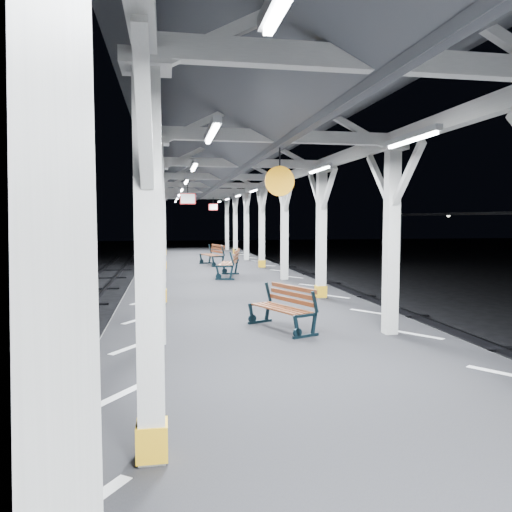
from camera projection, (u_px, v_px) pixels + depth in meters
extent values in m
plane|color=black|center=(258.00, 363.00, 10.49)|extent=(120.00, 120.00, 0.00)
cube|color=black|center=(258.00, 339.00, 10.45)|extent=(6.00, 50.00, 1.00)
cube|color=silver|center=(138.00, 320.00, 9.98)|extent=(1.00, 48.00, 0.01)
cube|color=silver|center=(368.00, 312.00, 10.85)|extent=(1.00, 48.00, 0.01)
cube|color=#2D2D33|center=(33.00, 370.00, 9.70)|extent=(0.08, 60.00, 0.16)
cube|color=black|center=(3.00, 374.00, 9.61)|extent=(2.20, 0.22, 0.06)
cube|color=#2D2D33|center=(451.00, 349.00, 11.27)|extent=(0.08, 60.00, 0.16)
cube|color=#2D2D33|center=(495.00, 347.00, 11.46)|extent=(0.08, 60.00, 0.16)
cube|color=black|center=(473.00, 350.00, 11.37)|extent=(2.20, 0.22, 0.06)
cube|color=silver|center=(149.00, 271.00, 4.06)|extent=(0.22, 0.22, 3.20)
cube|color=silver|center=(146.00, 62.00, 3.93)|extent=(0.40, 0.40, 0.12)
cube|color=gold|center=(152.00, 440.00, 4.16)|extent=(0.26, 0.26, 0.30)
cube|color=silver|center=(149.00, 139.00, 4.51)|extent=(0.10, 0.99, 0.99)
cube|color=silver|center=(144.00, 113.00, 3.43)|extent=(0.10, 0.99, 0.99)
cube|color=silver|center=(158.00, 245.00, 7.98)|extent=(0.22, 0.22, 3.20)
cube|color=silver|center=(156.00, 140.00, 7.86)|extent=(0.40, 0.40, 0.12)
cube|color=silver|center=(157.00, 176.00, 8.44)|extent=(0.10, 0.99, 0.99)
cube|color=silver|center=(156.00, 170.00, 7.36)|extent=(0.10, 0.99, 0.99)
cube|color=silver|center=(161.00, 237.00, 11.91)|extent=(0.22, 0.22, 3.20)
cube|color=silver|center=(160.00, 167.00, 11.78)|extent=(0.40, 0.40, 0.12)
cube|color=gold|center=(161.00, 296.00, 12.01)|extent=(0.26, 0.26, 0.30)
cube|color=silver|center=(160.00, 190.00, 12.36)|extent=(0.10, 0.99, 0.99)
cube|color=silver|center=(160.00, 187.00, 11.28)|extent=(0.10, 0.99, 0.99)
cube|color=silver|center=(162.00, 232.00, 15.83)|extent=(0.22, 0.22, 3.20)
cube|color=silver|center=(161.00, 180.00, 15.71)|extent=(0.40, 0.40, 0.12)
cube|color=silver|center=(162.00, 197.00, 16.29)|extent=(0.10, 0.99, 0.99)
cube|color=silver|center=(161.00, 195.00, 15.21)|extent=(0.10, 0.99, 0.99)
cube|color=silver|center=(163.00, 230.00, 19.76)|extent=(0.22, 0.22, 3.20)
cube|color=silver|center=(162.00, 187.00, 19.64)|extent=(0.40, 0.40, 0.12)
cube|color=gold|center=(163.00, 265.00, 19.87)|extent=(0.26, 0.26, 0.30)
cube|color=silver|center=(163.00, 201.00, 20.21)|extent=(0.10, 0.99, 0.99)
cube|color=silver|center=(162.00, 200.00, 19.13)|extent=(0.10, 0.99, 0.99)
cube|color=silver|center=(163.00, 228.00, 23.69)|extent=(0.22, 0.22, 3.20)
cube|color=silver|center=(163.00, 193.00, 23.56)|extent=(0.40, 0.40, 0.12)
cube|color=silver|center=(163.00, 204.00, 24.14)|extent=(0.10, 0.99, 0.99)
cube|color=silver|center=(163.00, 203.00, 23.06)|extent=(0.10, 0.99, 0.99)
cube|color=silver|center=(164.00, 227.00, 27.61)|extent=(0.22, 0.22, 3.20)
cube|color=silver|center=(163.00, 196.00, 27.49)|extent=(0.40, 0.40, 0.12)
cube|color=gold|center=(164.00, 252.00, 27.72)|extent=(0.26, 0.26, 0.30)
cube|color=silver|center=(164.00, 206.00, 28.07)|extent=(0.10, 0.99, 0.99)
cube|color=silver|center=(163.00, 205.00, 26.99)|extent=(0.10, 0.99, 0.99)
cube|color=silver|center=(164.00, 226.00, 31.54)|extent=(0.22, 0.22, 3.20)
cube|color=silver|center=(164.00, 199.00, 31.41)|extent=(0.40, 0.40, 0.12)
cube|color=silver|center=(164.00, 208.00, 31.99)|extent=(0.10, 0.99, 0.99)
cube|color=silver|center=(164.00, 207.00, 30.91)|extent=(0.10, 0.99, 0.99)
cube|color=silver|center=(391.00, 243.00, 8.69)|extent=(0.22, 0.22, 3.20)
cube|color=silver|center=(393.00, 147.00, 8.56)|extent=(0.40, 0.40, 0.12)
cube|color=silver|center=(379.00, 179.00, 9.14)|extent=(0.10, 0.99, 0.99)
cube|color=silver|center=(408.00, 174.00, 8.06)|extent=(0.10, 0.99, 0.99)
cube|color=silver|center=(321.00, 236.00, 12.61)|extent=(0.22, 0.22, 3.20)
cube|color=silver|center=(322.00, 169.00, 12.49)|extent=(0.40, 0.40, 0.12)
cube|color=gold|center=(321.00, 291.00, 12.72)|extent=(0.26, 0.26, 0.30)
cube|color=silver|center=(315.00, 191.00, 13.07)|extent=(0.10, 0.99, 0.99)
cube|color=silver|center=(329.00, 189.00, 11.99)|extent=(0.10, 0.99, 0.99)
cube|color=silver|center=(284.00, 232.00, 16.54)|extent=(0.22, 0.22, 3.20)
cube|color=silver|center=(285.00, 181.00, 16.42)|extent=(0.40, 0.40, 0.12)
cube|color=silver|center=(281.00, 198.00, 16.99)|extent=(0.10, 0.99, 0.99)
cube|color=silver|center=(289.00, 196.00, 15.91)|extent=(0.10, 0.99, 0.99)
cube|color=silver|center=(262.00, 229.00, 20.47)|extent=(0.22, 0.22, 3.20)
cube|color=silver|center=(262.00, 189.00, 20.34)|extent=(0.40, 0.40, 0.12)
cube|color=gold|center=(262.00, 264.00, 20.57)|extent=(0.26, 0.26, 0.30)
cube|color=silver|center=(259.00, 202.00, 20.92)|extent=(0.10, 0.99, 0.99)
cube|color=silver|center=(264.00, 201.00, 19.84)|extent=(0.10, 0.99, 0.99)
cube|color=silver|center=(246.00, 228.00, 24.39)|extent=(0.22, 0.22, 3.20)
cube|color=silver|center=(246.00, 193.00, 24.27)|extent=(0.40, 0.40, 0.12)
cube|color=silver|center=(245.00, 204.00, 24.85)|extent=(0.10, 0.99, 0.99)
cube|color=silver|center=(248.00, 204.00, 23.77)|extent=(0.10, 0.99, 0.99)
cube|color=silver|center=(235.00, 226.00, 28.32)|extent=(0.22, 0.22, 3.20)
cube|color=silver|center=(235.00, 197.00, 28.19)|extent=(0.40, 0.40, 0.12)
cube|color=gold|center=(235.00, 251.00, 28.42)|extent=(0.26, 0.26, 0.30)
cube|color=silver|center=(234.00, 206.00, 28.77)|extent=(0.10, 0.99, 0.99)
cube|color=silver|center=(237.00, 206.00, 27.69)|extent=(0.10, 0.99, 0.99)
cube|color=silver|center=(227.00, 225.00, 32.24)|extent=(0.22, 0.22, 3.20)
cube|color=silver|center=(227.00, 200.00, 32.12)|extent=(0.40, 0.40, 0.12)
cube|color=silver|center=(226.00, 208.00, 32.70)|extent=(0.10, 0.99, 0.99)
cube|color=silver|center=(228.00, 207.00, 31.62)|extent=(0.10, 0.99, 0.99)
cube|color=silver|center=(158.00, 150.00, 9.81)|extent=(0.18, 48.00, 0.24)
cube|color=silver|center=(351.00, 155.00, 10.52)|extent=(0.18, 48.00, 0.24)
cube|color=silver|center=(384.00, 61.00, 4.28)|extent=(4.20, 0.14, 0.20)
cube|color=silver|center=(280.00, 136.00, 8.20)|extent=(4.20, 0.14, 0.20)
cube|color=silver|center=(243.00, 163.00, 12.13)|extent=(4.20, 0.14, 0.20)
cube|color=silver|center=(224.00, 177.00, 16.05)|extent=(4.20, 0.14, 0.20)
cube|color=silver|center=(213.00, 185.00, 19.98)|extent=(4.20, 0.14, 0.20)
cube|color=silver|center=(205.00, 191.00, 23.91)|extent=(4.20, 0.14, 0.20)
cube|color=silver|center=(200.00, 195.00, 27.83)|extent=(4.20, 0.14, 0.20)
cube|color=silver|center=(196.00, 198.00, 31.76)|extent=(4.20, 0.14, 0.20)
cube|color=silver|center=(258.00, 106.00, 10.10)|extent=(0.16, 48.00, 0.20)
cube|color=#4F5157|center=(194.00, 123.00, 9.90)|extent=(2.80, 49.00, 1.45)
cube|color=#4F5157|center=(319.00, 128.00, 10.35)|extent=(2.80, 49.00, 1.45)
cube|color=silver|center=(212.00, 130.00, 6.03)|extent=(0.10, 1.35, 0.08)
cube|color=white|center=(212.00, 134.00, 6.03)|extent=(0.05, 1.25, 0.05)
cube|color=silver|center=(194.00, 165.00, 9.96)|extent=(0.10, 1.35, 0.08)
cube|color=white|center=(194.00, 168.00, 9.96)|extent=(0.05, 1.25, 0.05)
cube|color=silver|center=(186.00, 180.00, 13.88)|extent=(0.10, 1.35, 0.08)
cube|color=white|center=(186.00, 182.00, 13.89)|extent=(0.05, 1.25, 0.05)
cube|color=silver|center=(182.00, 189.00, 17.81)|extent=(0.10, 1.35, 0.08)
cube|color=white|center=(182.00, 190.00, 17.81)|extent=(0.05, 1.25, 0.05)
cube|color=silver|center=(179.00, 194.00, 21.74)|extent=(0.10, 1.35, 0.08)
cube|color=white|center=(179.00, 195.00, 21.74)|extent=(0.05, 1.25, 0.05)
cube|color=silver|center=(177.00, 198.00, 25.66)|extent=(0.10, 1.35, 0.08)
cube|color=white|center=(177.00, 199.00, 25.66)|extent=(0.05, 1.25, 0.05)
cube|color=silver|center=(176.00, 201.00, 29.59)|extent=(0.10, 1.35, 0.08)
cube|color=white|center=(176.00, 202.00, 29.59)|extent=(0.05, 1.25, 0.05)
cube|color=silver|center=(411.00, 136.00, 6.49)|extent=(0.10, 1.35, 0.08)
cube|color=white|center=(411.00, 140.00, 6.49)|extent=(0.05, 1.25, 0.05)
cube|color=silver|center=(319.00, 167.00, 10.42)|extent=(0.10, 1.35, 0.08)
cube|color=white|center=(319.00, 170.00, 10.42)|extent=(0.05, 1.25, 0.05)
cube|color=silver|center=(277.00, 181.00, 14.34)|extent=(0.10, 1.35, 0.08)
cube|color=white|center=(277.00, 183.00, 14.35)|extent=(0.05, 1.25, 0.05)
cube|color=silver|center=(253.00, 189.00, 18.27)|extent=(0.10, 1.35, 0.08)
cube|color=white|center=(253.00, 191.00, 18.27)|extent=(0.05, 1.25, 0.05)
cube|color=silver|center=(238.00, 195.00, 22.19)|extent=(0.10, 1.35, 0.08)
cube|color=white|center=(238.00, 196.00, 22.20)|extent=(0.05, 1.25, 0.05)
cube|color=silver|center=(227.00, 198.00, 26.12)|extent=(0.10, 1.35, 0.08)
cube|color=white|center=(227.00, 199.00, 26.12)|extent=(0.05, 1.25, 0.05)
cube|color=silver|center=(219.00, 201.00, 30.05)|extent=(0.10, 1.35, 0.08)
cube|color=white|center=(219.00, 202.00, 30.05)|extent=(0.05, 1.25, 0.05)
cylinder|color=black|center=(280.00, 157.00, 8.23)|extent=(0.02, 0.02, 0.30)
cylinder|color=orange|center=(280.00, 181.00, 8.26)|extent=(0.50, 0.04, 0.50)
cylinder|color=black|center=(188.00, 187.00, 15.79)|extent=(0.02, 0.02, 0.36)
cube|color=red|center=(188.00, 199.00, 15.82)|extent=(0.50, 0.03, 0.35)
cube|color=white|center=(188.00, 199.00, 15.82)|extent=(0.44, 0.04, 0.29)
cylinder|color=black|center=(213.00, 200.00, 26.93)|extent=(0.02, 0.02, 0.36)
cube|color=red|center=(213.00, 207.00, 26.96)|extent=(0.50, 0.03, 0.35)
cube|color=white|center=(213.00, 207.00, 26.96)|extent=(0.44, 0.05, 0.29)
cube|color=black|center=(400.00, 239.00, 34.43)|extent=(0.20, 0.20, 3.30)
sphere|color=silver|center=(448.00, 215.00, 28.43)|extent=(0.20, 0.20, 0.20)
sphere|color=silver|center=(400.00, 216.00, 34.31)|extent=(0.20, 0.20, 0.20)
cube|color=black|center=(306.00, 336.00, 8.52)|extent=(0.51, 0.26, 0.05)
cube|color=black|center=(297.00, 327.00, 8.40)|extent=(0.14, 0.09, 0.41)
cube|color=black|center=(314.00, 325.00, 8.60)|extent=(0.13, 0.09, 0.41)
cube|color=black|center=(315.00, 302.00, 8.58)|extent=(0.15, 0.10, 0.39)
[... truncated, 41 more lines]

